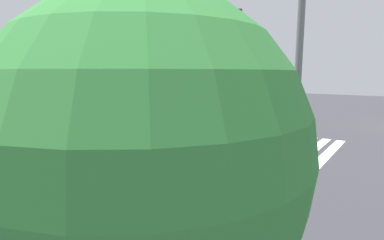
{
  "coord_description": "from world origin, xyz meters",
  "views": [
    {
      "loc": [
        -18.03,
        -12.92,
        4.81
      ],
      "look_at": [
        0.0,
        0.0,
        1.36
      ],
      "focal_mm": 28.0,
      "sensor_mm": 36.0,
      "label": 1
    }
  ],
  "objects_px": {
    "traffic_signal_mast": "(219,59)",
    "street_light_pole_a": "(298,83)",
    "car_0": "(200,150)",
    "car_2": "(81,125)",
    "car_3": "(241,133)",
    "tree_corner_b": "(147,152)",
    "pedestrian": "(173,110)",
    "street_light_pole_b": "(178,73)",
    "car_1": "(191,114)"
  },
  "relations": [
    {
      "from": "car_2",
      "to": "car_3",
      "type": "relative_size",
      "value": 1.05
    },
    {
      "from": "car_1",
      "to": "car_3",
      "type": "height_order",
      "value": "car_1"
    },
    {
      "from": "pedestrian",
      "to": "street_light_pole_a",
      "type": "height_order",
      "value": "street_light_pole_a"
    },
    {
      "from": "car_0",
      "to": "pedestrian",
      "type": "bearing_deg",
      "value": 133.68
    },
    {
      "from": "car_3",
      "to": "pedestrian",
      "type": "height_order",
      "value": "pedestrian"
    },
    {
      "from": "car_2",
      "to": "car_1",
      "type": "bearing_deg",
      "value": 67.57
    },
    {
      "from": "traffic_signal_mast",
      "to": "street_light_pole_a",
      "type": "xyz_separation_m",
      "value": [
        -5.47,
        -5.34,
        -0.87
      ]
    },
    {
      "from": "car_1",
      "to": "car_2",
      "type": "bearing_deg",
      "value": -21.81
    },
    {
      "from": "car_0",
      "to": "pedestrian",
      "type": "xyz_separation_m",
      "value": [
        11.91,
        11.63,
        0.19
      ]
    },
    {
      "from": "pedestrian",
      "to": "street_light_pole_b",
      "type": "distance_m",
      "value": 5.73
    },
    {
      "from": "car_2",
      "to": "street_light_pole_a",
      "type": "relative_size",
      "value": 0.62
    },
    {
      "from": "street_light_pole_a",
      "to": "car_3",
      "type": "bearing_deg",
      "value": 31.32
    },
    {
      "from": "car_0",
      "to": "car_2",
      "type": "distance_m",
      "value": 12.23
    },
    {
      "from": "car_0",
      "to": "car_2",
      "type": "height_order",
      "value": "car_2"
    },
    {
      "from": "pedestrian",
      "to": "street_light_pole_a",
      "type": "relative_size",
      "value": 0.2
    },
    {
      "from": "car_1",
      "to": "tree_corner_b",
      "type": "xyz_separation_m",
      "value": [
        -21.6,
        -14.9,
        3.1
      ]
    },
    {
      "from": "car_2",
      "to": "car_0",
      "type": "bearing_deg",
      "value": -6.42
    },
    {
      "from": "car_1",
      "to": "pedestrian",
      "type": "bearing_deg",
      "value": -108.63
    },
    {
      "from": "street_light_pole_b",
      "to": "tree_corner_b",
      "type": "distance_m",
      "value": 32.92
    },
    {
      "from": "car_2",
      "to": "tree_corner_b",
      "type": "bearing_deg",
      "value": -34.19
    },
    {
      "from": "traffic_signal_mast",
      "to": "street_light_pole_b",
      "type": "relative_size",
      "value": 0.89
    },
    {
      "from": "traffic_signal_mast",
      "to": "pedestrian",
      "type": "distance_m",
      "value": 18.85
    },
    {
      "from": "traffic_signal_mast",
      "to": "pedestrian",
      "type": "xyz_separation_m",
      "value": [
        12.66,
        13.18,
        -4.62
      ]
    },
    {
      "from": "tree_corner_b",
      "to": "car_3",
      "type": "bearing_deg",
      "value": 22.33
    },
    {
      "from": "street_light_pole_b",
      "to": "street_light_pole_a",
      "type": "bearing_deg",
      "value": -136.51
    },
    {
      "from": "street_light_pole_a",
      "to": "street_light_pole_b",
      "type": "distance_m",
      "value": 29.91
    },
    {
      "from": "street_light_pole_a",
      "to": "car_0",
      "type": "bearing_deg",
      "value": 47.95
    },
    {
      "from": "car_1",
      "to": "car_3",
      "type": "bearing_deg",
      "value": 54.77
    },
    {
      "from": "traffic_signal_mast",
      "to": "car_2",
      "type": "xyz_separation_m",
      "value": [
        1.57,
        13.76,
        -4.77
      ]
    },
    {
      "from": "car_3",
      "to": "traffic_signal_mast",
      "type": "bearing_deg",
      "value": -164.06
    },
    {
      "from": "car_3",
      "to": "pedestrian",
      "type": "relative_size",
      "value": 2.94
    },
    {
      "from": "car_3",
      "to": "tree_corner_b",
      "type": "bearing_deg",
      "value": -157.94
    },
    {
      "from": "car_1",
      "to": "car_3",
      "type": "relative_size",
      "value": 0.99
    },
    {
      "from": "pedestrian",
      "to": "car_2",
      "type": "bearing_deg",
      "value": -49.99
    },
    {
      "from": "car_1",
      "to": "pedestrian",
      "type": "relative_size",
      "value": 2.92
    },
    {
      "from": "car_3",
      "to": "pedestrian",
      "type": "bearing_deg",
      "value": 60.54
    },
    {
      "from": "car_1",
      "to": "car_3",
      "type": "distance_m",
      "value": 9.87
    },
    {
      "from": "car_2",
      "to": "car_3",
      "type": "height_order",
      "value": "car_3"
    },
    {
      "from": "traffic_signal_mast",
      "to": "pedestrian",
      "type": "height_order",
      "value": "traffic_signal_mast"
    },
    {
      "from": "car_2",
      "to": "traffic_signal_mast",
      "type": "bearing_deg",
      "value": -9.08
    },
    {
      "from": "traffic_signal_mast",
      "to": "tree_corner_b",
      "type": "xyz_separation_m",
      "value": [
        -9.86,
        -4.81,
        -1.63
      ]
    },
    {
      "from": "street_light_pole_a",
      "to": "street_light_pole_b",
      "type": "height_order",
      "value": "street_light_pole_b"
    },
    {
      "from": "street_light_pole_a",
      "to": "tree_corner_b",
      "type": "height_order",
      "value": "street_light_pole_a"
    },
    {
      "from": "traffic_signal_mast",
      "to": "car_0",
      "type": "relative_size",
      "value": 1.52
    },
    {
      "from": "car_0",
      "to": "pedestrian",
      "type": "distance_m",
      "value": 16.65
    },
    {
      "from": "car_1",
      "to": "car_2",
      "type": "distance_m",
      "value": 10.81
    },
    {
      "from": "street_light_pole_b",
      "to": "traffic_signal_mast",
      "type": "bearing_deg",
      "value": -136.79
    },
    {
      "from": "car_1",
      "to": "traffic_signal_mast",
      "type": "bearing_deg",
      "value": 38.72
    },
    {
      "from": "street_light_pole_b",
      "to": "car_1",
      "type": "bearing_deg",
      "value": -131.04
    },
    {
      "from": "car_3",
      "to": "street_light_pole_a",
      "type": "height_order",
      "value": "street_light_pole_a"
    }
  ]
}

